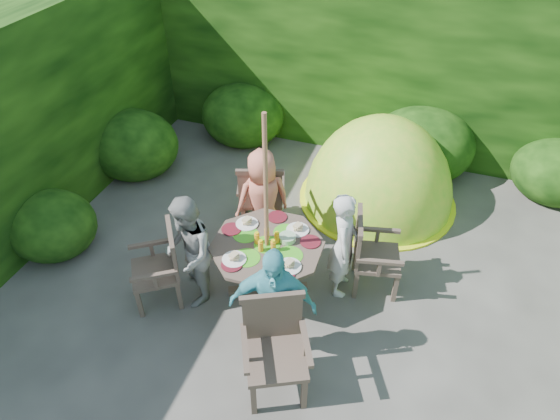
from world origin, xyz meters
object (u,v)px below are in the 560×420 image
(garden_chair_front, at_px, (275,346))
(child_front, at_px, (273,307))
(child_right, at_px, (344,245))
(child_left, at_px, (189,253))
(patio_table, at_px, (268,252))
(dome_tent, at_px, (376,200))
(parasol_pole, at_px, (266,214))
(garden_chair_left, at_px, (161,266))
(child_back, at_px, (263,200))
(garden_chair_back, at_px, (261,195))
(garden_chair_right, at_px, (370,253))

(garden_chair_front, distance_m, child_front, 0.34)
(child_right, distance_m, child_left, 1.60)
(patio_table, bearing_deg, child_front, -66.24)
(patio_table, xyz_separation_m, garden_chair_front, (0.44, -1.00, -0.08))
(dome_tent, bearing_deg, child_front, -102.22)
(child_right, height_order, child_front, child_front)
(parasol_pole, xyz_separation_m, garden_chair_left, (-1.01, -0.44, -0.63))
(garden_chair_front, relative_size, child_back, 0.73)
(garden_chair_front, xyz_separation_m, child_front, (-0.12, 0.27, 0.17))
(parasol_pole, bearing_deg, child_back, 114.05)
(garden_chair_back, relative_size, child_back, 0.72)
(garden_chair_left, relative_size, child_back, 0.68)
(parasol_pole, distance_m, child_right, 0.93)
(garden_chair_back, height_order, dome_tent, dome_tent)
(child_left, relative_size, dome_tent, 0.54)
(garden_chair_right, xyz_separation_m, child_back, (-1.33, 0.27, 0.17))
(garden_chair_right, height_order, garden_chair_left, garden_chair_right)
(garden_chair_right, xyz_separation_m, garden_chair_left, (-2.01, -0.90, -0.01))
(garden_chair_left, xyz_separation_m, child_left, (0.28, 0.11, 0.18))
(dome_tent, bearing_deg, garden_chair_back, -143.00)
(garden_chair_right, distance_m, child_right, 0.34)
(child_right, height_order, dome_tent, child_right)
(patio_table, relative_size, child_back, 1.22)
(garden_chair_left, distance_m, child_front, 1.39)
(child_right, distance_m, child_front, 1.13)
(garden_chair_left, height_order, child_back, child_back)
(garden_chair_left, xyz_separation_m, garden_chair_front, (1.46, -0.57, 0.04))
(patio_table, relative_size, garden_chair_right, 1.76)
(child_left, xyz_separation_m, dome_tent, (1.55, 2.36, -0.65))
(patio_table, xyz_separation_m, dome_tent, (0.82, 2.03, -0.59))
(patio_table, distance_m, garden_chair_left, 1.11)
(patio_table, height_order, parasol_pole, parasol_pole)
(patio_table, distance_m, garden_chair_back, 1.10)
(garden_chair_left, bearing_deg, dome_tent, 108.70)
(parasol_pole, height_order, garden_chair_left, parasol_pole)
(patio_table, distance_m, child_left, 0.81)
(child_left, xyz_separation_m, child_front, (1.06, -0.40, 0.03))
(parasol_pole, distance_m, garden_chair_back, 1.25)
(dome_tent, bearing_deg, garden_chair_left, -128.67)
(garden_chair_back, xyz_separation_m, garden_chair_front, (0.90, -2.00, 0.01))
(child_front, xyz_separation_m, dome_tent, (0.49, 2.76, -0.68))
(garden_chair_back, bearing_deg, child_left, 59.34)
(dome_tent, bearing_deg, child_right, -95.09)
(patio_table, height_order, child_back, child_back)
(child_right, bearing_deg, child_left, 105.08)
(garden_chair_back, xyz_separation_m, child_back, (0.13, -0.27, 0.15))
(garden_chair_front, distance_m, child_back, 1.90)
(garden_chair_right, relative_size, garden_chair_back, 0.96)
(patio_table, distance_m, garden_chair_front, 1.10)
(parasol_pole, distance_m, dome_tent, 2.45)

